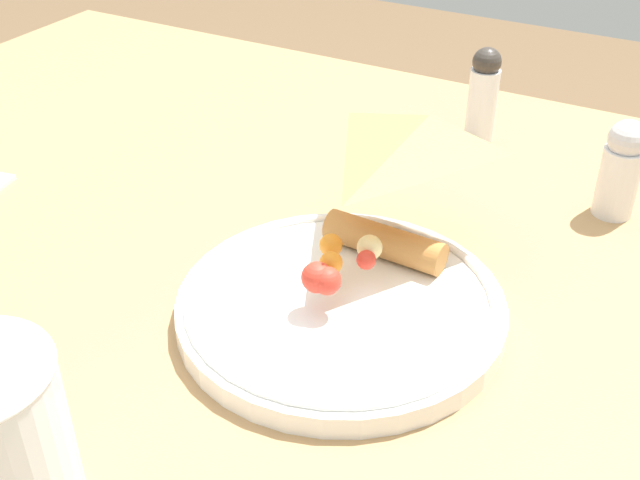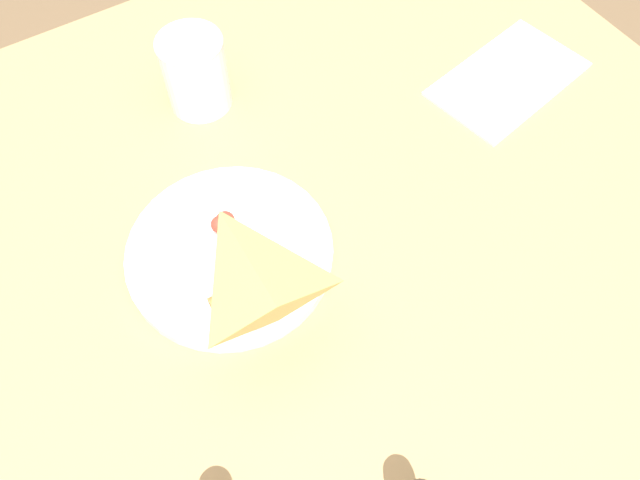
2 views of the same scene
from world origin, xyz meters
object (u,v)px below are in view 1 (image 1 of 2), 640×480
at_px(plate_pizza, 342,299).
at_px(pepper_shaker, 483,94).
at_px(dining_table, 262,402).
at_px(salt_shaker, 621,168).

relative_size(plate_pizza, pepper_shaker, 2.44).
height_order(dining_table, plate_pizza, plate_pizza).
height_order(dining_table, salt_shaker, salt_shaker).
xyz_separation_m(dining_table, salt_shaker, (0.19, 0.24, 0.14)).
bearing_deg(dining_table, plate_pizza, 11.02).
relative_size(dining_table, pepper_shaker, 12.43).
xyz_separation_m(plate_pizza, salt_shaker, (0.13, 0.23, 0.03)).
distance_m(salt_shaker, pepper_shaker, 0.17).
bearing_deg(pepper_shaker, plate_pizza, -87.80).
bearing_deg(pepper_shaker, dining_table, -98.82).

